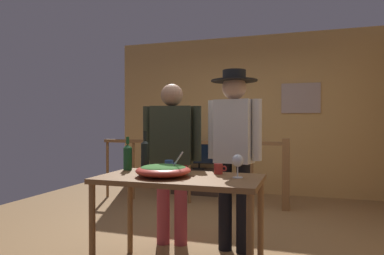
{
  "coord_description": "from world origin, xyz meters",
  "views": [
    {
      "loc": [
        0.87,
        -3.42,
        1.21
      ],
      "look_at": [
        -0.05,
        -0.54,
        1.18
      ],
      "focal_mm": 32.04,
      "sensor_mm": 36.0,
      "label": 1
    }
  ],
  "objects_px": {
    "wine_bottle_green": "(128,156)",
    "serving_table": "(180,188)",
    "tv_console": "(199,181)",
    "wine_glass": "(238,161)",
    "stair_railing": "(217,164)",
    "framed_picture": "(301,98)",
    "flat_screen_tv": "(199,154)",
    "mug_blue": "(169,166)",
    "person_standing_left": "(172,149)",
    "salad_bowl": "(163,170)",
    "wine_bottle_dark": "(145,155)",
    "person_standing_right": "(234,143)",
    "mug_red": "(219,169)"
  },
  "relations": [
    {
      "from": "person_standing_right",
      "to": "wine_bottle_dark",
      "type": "bearing_deg",
      "value": 43.37
    },
    {
      "from": "serving_table",
      "to": "mug_blue",
      "type": "bearing_deg",
      "value": 127.19
    },
    {
      "from": "mug_blue",
      "to": "person_standing_left",
      "type": "bearing_deg",
      "value": 107.95
    },
    {
      "from": "framed_picture",
      "to": "salad_bowl",
      "type": "height_order",
      "value": "framed_picture"
    },
    {
      "from": "framed_picture",
      "to": "wine_bottle_green",
      "type": "bearing_deg",
      "value": -114.84
    },
    {
      "from": "person_standing_right",
      "to": "flat_screen_tv",
      "type": "bearing_deg",
      "value": -56.71
    },
    {
      "from": "mug_red",
      "to": "wine_glass",
      "type": "bearing_deg",
      "value": -39.96
    },
    {
      "from": "tv_console",
      "to": "mug_red",
      "type": "distance_m",
      "value": 3.14
    },
    {
      "from": "framed_picture",
      "to": "stair_railing",
      "type": "xyz_separation_m",
      "value": [
        -1.17,
        -1.03,
        -1.02
      ]
    },
    {
      "from": "stair_railing",
      "to": "person_standing_right",
      "type": "xyz_separation_m",
      "value": [
        0.58,
        -1.73,
        0.41
      ]
    },
    {
      "from": "framed_picture",
      "to": "stair_railing",
      "type": "distance_m",
      "value": 1.86
    },
    {
      "from": "mug_red",
      "to": "tv_console",
      "type": "bearing_deg",
      "value": 109.57
    },
    {
      "from": "wine_bottle_green",
      "to": "serving_table",
      "type": "bearing_deg",
      "value": -19.66
    },
    {
      "from": "wine_bottle_green",
      "to": "mug_red",
      "type": "xyz_separation_m",
      "value": [
        0.84,
        0.02,
        -0.08
      ]
    },
    {
      "from": "framed_picture",
      "to": "wine_bottle_green",
      "type": "xyz_separation_m",
      "value": [
        -1.48,
        -3.2,
        -0.72
      ]
    },
    {
      "from": "flat_screen_tv",
      "to": "serving_table",
      "type": "height_order",
      "value": "flat_screen_tv"
    },
    {
      "from": "stair_railing",
      "to": "serving_table",
      "type": "bearing_deg",
      "value": -83.68
    },
    {
      "from": "flat_screen_tv",
      "to": "salad_bowl",
      "type": "relative_size",
      "value": 1.44
    },
    {
      "from": "wine_glass",
      "to": "wine_bottle_dark",
      "type": "relative_size",
      "value": 0.51
    },
    {
      "from": "tv_console",
      "to": "salad_bowl",
      "type": "xyz_separation_m",
      "value": [
        0.64,
        -3.17,
        0.63
      ]
    },
    {
      "from": "salad_bowl",
      "to": "mug_red",
      "type": "bearing_deg",
      "value": 35.01
    },
    {
      "from": "stair_railing",
      "to": "person_standing_left",
      "type": "height_order",
      "value": "person_standing_left"
    },
    {
      "from": "flat_screen_tv",
      "to": "serving_table",
      "type": "bearing_deg",
      "value": -76.1
    },
    {
      "from": "tv_console",
      "to": "salad_bowl",
      "type": "height_order",
      "value": "salad_bowl"
    },
    {
      "from": "serving_table",
      "to": "wine_bottle_green",
      "type": "height_order",
      "value": "wine_bottle_green"
    },
    {
      "from": "mug_blue",
      "to": "mug_red",
      "type": "relative_size",
      "value": 1.02
    },
    {
      "from": "serving_table",
      "to": "wine_bottle_dark",
      "type": "xyz_separation_m",
      "value": [
        -0.39,
        0.18,
        0.23
      ]
    },
    {
      "from": "tv_console",
      "to": "wine_glass",
      "type": "distance_m",
      "value": 3.36
    },
    {
      "from": "wine_bottle_green",
      "to": "framed_picture",
      "type": "bearing_deg",
      "value": 65.16
    },
    {
      "from": "flat_screen_tv",
      "to": "person_standing_right",
      "type": "height_order",
      "value": "person_standing_right"
    },
    {
      "from": "tv_console",
      "to": "wine_glass",
      "type": "xyz_separation_m",
      "value": [
        1.22,
        -3.06,
        0.71
      ]
    },
    {
      "from": "framed_picture",
      "to": "salad_bowl",
      "type": "relative_size",
      "value": 1.41
    },
    {
      "from": "framed_picture",
      "to": "serving_table",
      "type": "bearing_deg",
      "value": -104.96
    },
    {
      "from": "stair_railing",
      "to": "serving_table",
      "type": "height_order",
      "value": "stair_railing"
    },
    {
      "from": "tv_console",
      "to": "flat_screen_tv",
      "type": "distance_m",
      "value": 0.48
    },
    {
      "from": "salad_bowl",
      "to": "person_standing_right",
      "type": "height_order",
      "value": "person_standing_right"
    },
    {
      "from": "stair_railing",
      "to": "flat_screen_tv",
      "type": "relative_size",
      "value": 4.64
    },
    {
      "from": "mug_red",
      "to": "person_standing_left",
      "type": "bearing_deg",
      "value": 143.72
    },
    {
      "from": "salad_bowl",
      "to": "mug_blue",
      "type": "height_order",
      "value": "salad_bowl"
    },
    {
      "from": "person_standing_left",
      "to": "wine_bottle_dark",
      "type": "bearing_deg",
      "value": 72.11
    },
    {
      "from": "framed_picture",
      "to": "flat_screen_tv",
      "type": "xyz_separation_m",
      "value": [
        -1.67,
        -0.32,
        -0.95
      ]
    },
    {
      "from": "flat_screen_tv",
      "to": "person_standing_left",
      "type": "xyz_separation_m",
      "value": [
        0.45,
        -2.44,
        0.26
      ]
    },
    {
      "from": "framed_picture",
      "to": "flat_screen_tv",
      "type": "distance_m",
      "value": 1.95
    },
    {
      "from": "wine_glass",
      "to": "person_standing_left",
      "type": "height_order",
      "value": "person_standing_left"
    },
    {
      "from": "salad_bowl",
      "to": "mug_blue",
      "type": "xyz_separation_m",
      "value": [
        -0.07,
        0.29,
        -0.0
      ]
    },
    {
      "from": "mug_blue",
      "to": "person_standing_left",
      "type": "distance_m",
      "value": 0.44
    },
    {
      "from": "stair_railing",
      "to": "wine_bottle_green",
      "type": "height_order",
      "value": "wine_bottle_green"
    },
    {
      "from": "tv_console",
      "to": "person_standing_left",
      "type": "height_order",
      "value": "person_standing_left"
    },
    {
      "from": "framed_picture",
      "to": "wine_bottle_green",
      "type": "relative_size",
      "value": 2.06
    },
    {
      "from": "serving_table",
      "to": "person_standing_left",
      "type": "height_order",
      "value": "person_standing_left"
    }
  ]
}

